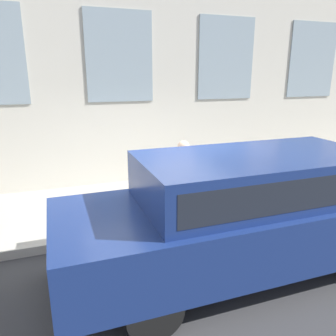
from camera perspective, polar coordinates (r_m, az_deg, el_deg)
ground_plane at (r=5.94m, az=-1.76°, el=-11.63°), size 80.00×80.00×0.00m
sidewalk at (r=7.11m, az=-5.22°, el=-6.18°), size 2.76×60.00×0.15m
fire_hydrant at (r=6.11m, az=-2.76°, el=-5.15°), size 0.31×0.43×0.78m
person at (r=6.26m, az=2.68°, el=-0.28°), size 0.34×0.23×1.41m
parked_truck_navy_near at (r=4.77m, az=14.19°, el=-6.39°), size 1.85×5.28×1.72m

